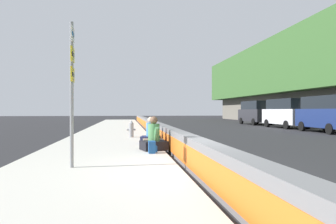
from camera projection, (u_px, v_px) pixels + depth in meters
ground_plane at (200, 174)px, 7.40m from camera, size 160.00×160.00×0.00m
sidewalk_strip at (88, 174)px, 7.04m from camera, size 80.00×4.40×0.14m
jersey_barrier at (200, 157)px, 7.40m from camera, size 76.00×0.45×0.85m
route_sign_post at (72, 83)px, 7.53m from camera, size 0.44×0.09×3.60m
fire_hydrant at (131, 129)px, 16.03m from camera, size 0.26×0.46×0.88m
seated_person_foreground at (154, 139)px, 10.85m from camera, size 0.93×1.02×1.20m
seated_person_middle at (153, 138)px, 11.87m from camera, size 0.70×0.79×1.10m
seated_person_rear at (151, 135)px, 13.08m from camera, size 0.84×0.94×1.14m
backpack at (152, 147)px, 10.04m from camera, size 0.32×0.28×0.40m
parked_car_third at (328, 113)px, 21.23m from camera, size 5.15×2.21×2.56m
parked_car_fourth at (286, 113)px, 26.78m from camera, size 5.17×2.24×2.56m
parked_car_midline at (256, 112)px, 33.17m from camera, size 5.13×2.16×2.56m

